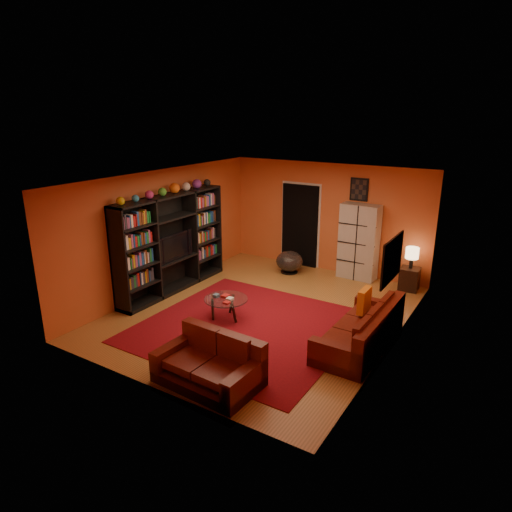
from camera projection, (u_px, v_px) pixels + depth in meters
The scene contains 20 objects.
floor at pixel (263, 312), 8.92m from camera, with size 6.00×6.00×0.00m, color olive.
ceiling at pixel (263, 179), 8.12m from camera, with size 6.00×6.00×0.00m, color white.
wall_back at pixel (327, 218), 10.95m from camera, with size 6.00×6.00×0.00m, color #CC5B2C.
wall_front at pixel (148, 304), 6.10m from camera, with size 6.00×6.00×0.00m, color #CC5B2C.
wall_left at pixel (163, 231), 9.78m from camera, with size 6.00×6.00×0.00m, color #CC5B2C.
wall_right at pixel (397, 273), 7.27m from camera, with size 6.00×6.00×0.00m, color #CC5B2C.
rug at pixel (248, 327), 8.31m from camera, with size 3.60×3.60×0.01m, color maroon.
doorway at pixel (300, 226), 11.35m from camera, with size 0.95×0.10×2.04m, color black.
wall_art_right at pixel (392, 260), 6.94m from camera, with size 0.03×1.00×0.70m, color black.
wall_art_back at pixel (359, 189), 10.33m from camera, with size 0.42×0.03×0.52m, color black.
entertainment_unit at pixel (172, 243), 9.74m from camera, with size 0.45×3.00×2.10m, color black.
tv at pixel (172, 246), 9.69m from camera, with size 0.13×1.00×0.58m, color black.
sofa at pixel (364, 331), 7.54m from camera, with size 0.90×2.15×0.85m.
loveseat at pixel (212, 363), 6.58m from camera, with size 1.52×0.96×0.85m.
throw_pillow at pixel (364, 300), 7.89m from camera, with size 0.12×0.42×0.42m, color orange.
coffee_table at pixel (226, 301), 8.52m from camera, with size 0.82×0.82×0.41m.
storage_cabinet at pixel (359, 242), 10.47m from camera, with size 0.88×0.39×1.75m, color #AFACA1.
bowl_chair at pixel (289, 261), 10.99m from camera, with size 0.65×0.65×0.53m.
side_table at pixel (409, 279), 9.96m from camera, with size 0.40×0.40×0.50m, color black.
table_lamp at pixel (412, 254), 9.78m from camera, with size 0.28×0.28×0.46m.
Camera 1 is at (4.19, -7.00, 3.79)m, focal length 32.00 mm.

